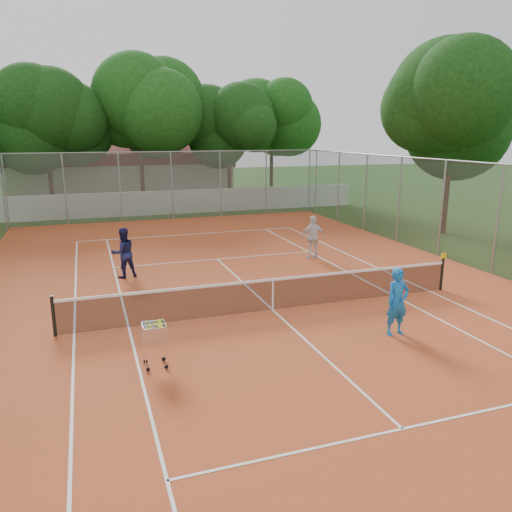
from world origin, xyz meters
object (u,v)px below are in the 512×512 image
object	(u,v)px
clubhouse	(122,170)
player_far_right	(313,237)
tennis_net	(273,294)
player_near	(397,302)
ball_hopper	(155,344)
player_far_left	(123,253)

from	to	relation	value
clubhouse	player_far_right	xyz separation A→B (m)	(5.77, -23.74, -1.29)
clubhouse	tennis_net	bearing A→B (deg)	-86.05
player_near	ball_hopper	bearing A→B (deg)	175.67
tennis_net	player_far_right	xyz separation A→B (m)	(3.77, 5.26, 0.40)
player_far_left	player_far_right	bearing A→B (deg)	167.82
tennis_net	clubhouse	distance (m)	29.12
clubhouse	ball_hopper	distance (m)	31.66
tennis_net	player_far_right	world-z (taller)	player_far_right
player_far_right	ball_hopper	distance (m)	10.85
clubhouse	player_near	world-z (taller)	clubhouse
tennis_net	player_far_left	xyz separation A→B (m)	(-3.81, 4.93, 0.41)
clubhouse	player_near	distance (m)	32.03
player_near	player_far_left	bearing A→B (deg)	125.86
clubhouse	ball_hopper	world-z (taller)	clubhouse
player_near	ball_hopper	size ratio (longest dim) A/B	1.60
tennis_net	player_far_left	bearing A→B (deg)	127.69
player_near	clubhouse	bearing A→B (deg)	94.77
player_near	player_far_right	distance (m)	8.09
tennis_net	player_near	size ratio (longest dim) A/B	6.78
tennis_net	player_near	distance (m)	3.61
player_near	player_far_right	bearing A→B (deg)	76.88
tennis_net	clubhouse	bearing A→B (deg)	93.95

